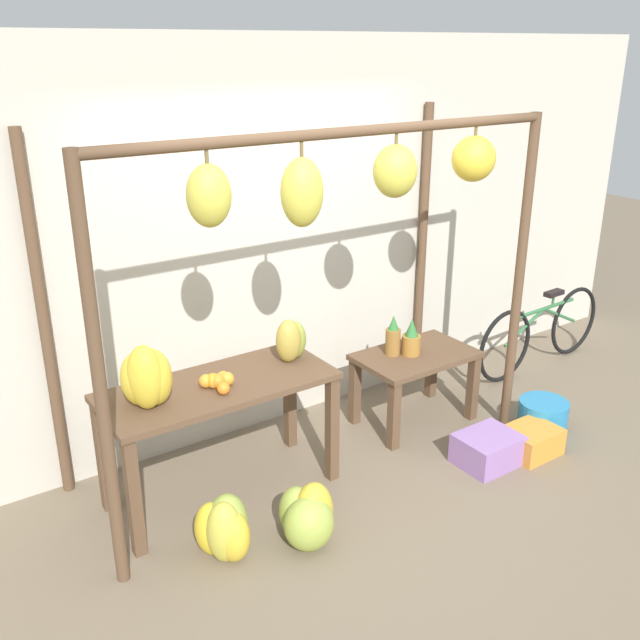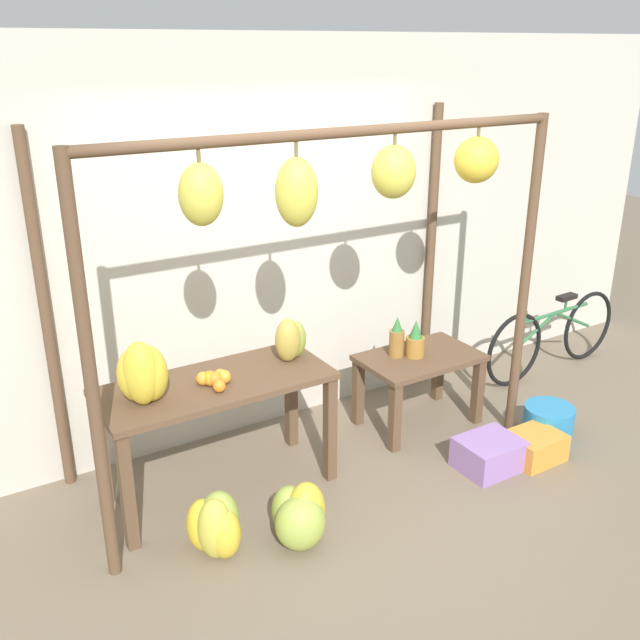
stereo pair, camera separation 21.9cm
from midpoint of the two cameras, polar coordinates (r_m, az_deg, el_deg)
The scene contains 15 objects.
ground_plane at distance 4.58m, azimuth 3.32°, elevation -15.27°, with size 20.00×20.00×0.00m, color #756651.
shop_wall_back at distance 5.08m, azimuth -6.42°, elevation 6.03°, with size 8.00×0.08×2.80m.
stall_awning at distance 4.25m, azimuth 0.14°, elevation 7.95°, with size 3.08×1.18×2.31m.
display_table_main at distance 4.48m, azimuth -9.47°, elevation -6.57°, with size 1.45×0.62×0.78m.
display_table_side at distance 5.40m, azimuth 6.47°, elevation -3.80°, with size 0.89×0.56×0.56m.
banana_pile_on_table at distance 4.18m, azimuth -15.22°, elevation -4.50°, with size 0.30×0.34×0.39m.
orange_pile at distance 4.36m, azimuth -9.63°, elevation -4.86°, with size 0.20×0.22×0.09m.
pineapple_cluster at distance 5.28m, azimuth 5.51°, elevation -1.52°, with size 0.24×0.20×0.31m.
banana_pile_ground_left at distance 4.22m, azimuth -9.15°, elevation -16.16°, with size 0.38×0.36×0.38m.
banana_pile_ground_right at distance 4.27m, azimuth -2.55°, elevation -15.46°, with size 0.38×0.42×0.37m.
fruit_crate_white at distance 5.10m, azimuth 12.06°, elevation -10.11°, with size 0.41×0.34×0.22m.
blue_bucket at distance 5.59m, azimuth 16.31°, elevation -7.41°, with size 0.36×0.36×0.24m.
parked_bicycle at distance 6.58m, azimuth 16.38°, elevation -0.87°, with size 1.63×0.11×0.69m.
papaya_pile at distance 4.63m, azimuth -3.66°, elevation -1.65°, with size 0.26×0.20×0.29m.
fruit_crate_purple at distance 5.30m, azimuth 15.39°, elevation -9.31°, with size 0.37×0.31×0.20m.
Camera 1 is at (-2.38, -2.83, 2.72)m, focal length 40.00 mm.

